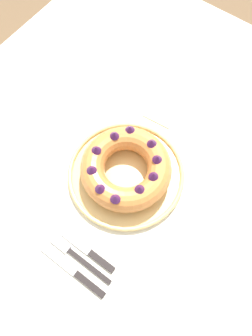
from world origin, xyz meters
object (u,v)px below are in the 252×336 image
bundt_cake (126,168)px  fork (76,256)px  serving_dish (126,174)px  cake_knife (91,253)px  serving_knife (77,274)px  napkin (166,106)px

bundt_cake → fork: bearing=-173.1°
serving_dish → fork: (-0.25, -0.03, -0.01)m
fork → cake_knife: bearing=-35.4°
serving_dish → serving_knife: size_ratio=1.64×
bundt_cake → cake_knife: size_ratio=1.44×
serving_dish → cake_knife: serving_dish is taller
serving_knife → napkin: size_ratio=1.53×
serving_knife → napkin: bearing=14.7°
cake_knife → napkin: cake_knife is taller
serving_dish → fork: serving_dish is taller
napkin → cake_knife: bearing=-169.3°
bundt_cake → serving_dish: bearing=-26.5°
serving_dish → bundt_cake: 0.04m
serving_knife → cake_knife: same height
serving_knife → serving_dish: bearing=16.4°
bundt_cake → napkin: size_ratio=1.89×
serving_dish → bundt_cake: (-0.00, 0.00, 0.04)m
serving_dish → cake_knife: (-0.22, -0.05, -0.01)m
bundt_cake → napkin: bundt_cake is taller
bundt_cake → cake_knife: bearing=-166.4°
cake_knife → napkin: 0.48m
serving_dish → serving_knife: 0.29m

